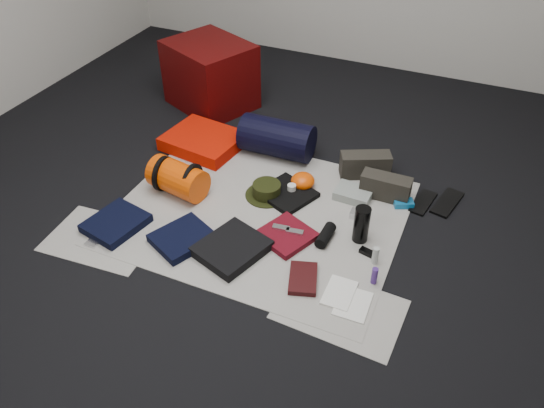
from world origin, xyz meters
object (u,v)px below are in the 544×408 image
at_px(sleeping_pad, 204,141).
at_px(paperback_book, 303,278).
at_px(stuff_sack, 178,178).
at_px(red_cabinet, 210,75).
at_px(navy_duffel, 277,138).
at_px(water_bottle, 361,224).
at_px(compact_camera, 359,215).

distance_m(sleeping_pad, paperback_book, 1.38).
bearing_deg(sleeping_pad, paperback_book, -39.78).
bearing_deg(stuff_sack, red_cabinet, 108.34).
xyz_separation_m(red_cabinet, stuff_sack, (0.35, -1.07, -0.14)).
relative_size(navy_duffel, water_bottle, 2.23).
distance_m(water_bottle, paperback_book, 0.45).
bearing_deg(paperback_book, water_bottle, 49.32).
xyz_separation_m(sleeping_pad, water_bottle, (1.24, -0.48, 0.06)).
bearing_deg(sleeping_pad, water_bottle, -21.06).
distance_m(water_bottle, compact_camera, 0.20).
relative_size(red_cabinet, stuff_sack, 1.70).
bearing_deg(red_cabinet, compact_camera, -7.27).
distance_m(navy_duffel, water_bottle, 0.95).
xyz_separation_m(stuff_sack, water_bottle, (1.12, 0.03, 0.01)).
height_order(red_cabinet, paperback_book, red_cabinet).
bearing_deg(stuff_sack, compact_camera, 10.66).
xyz_separation_m(red_cabinet, paperback_book, (1.30, -1.45, -0.22)).
bearing_deg(paperback_book, red_cabinet, 114.37).
relative_size(sleeping_pad, water_bottle, 2.28).
xyz_separation_m(water_bottle, paperback_book, (-0.17, -0.41, -0.09)).
bearing_deg(red_cabinet, water_bottle, -11.09).
bearing_deg(water_bottle, red_cabinet, 144.86).
relative_size(navy_duffel, compact_camera, 4.62).
distance_m(stuff_sack, paperback_book, 1.02).
relative_size(stuff_sack, compact_camera, 3.34).
relative_size(sleeping_pad, paperback_book, 2.30).
xyz_separation_m(sleeping_pad, navy_duffel, (0.49, 0.12, 0.08)).
distance_m(stuff_sack, water_bottle, 1.12).
bearing_deg(navy_duffel, compact_camera, -32.35).
bearing_deg(stuff_sack, paperback_book, -21.86).
distance_m(red_cabinet, paperback_book, 1.96).
xyz_separation_m(sleeping_pad, paperback_book, (1.06, -0.88, -0.03)).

